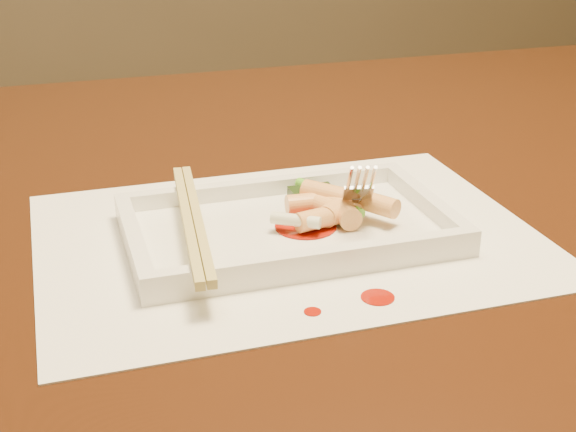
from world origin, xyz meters
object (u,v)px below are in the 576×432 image
object	(u,v)px
table	(271,276)
placemat	(288,237)
plate_base	(288,232)
chopstick_a	(187,220)
fork	(363,126)

from	to	relation	value
table	placemat	distance (m)	0.16
plate_base	placemat	bearing A→B (deg)	0.00
placemat	plate_base	size ratio (longest dim) A/B	1.54
plate_base	chopstick_a	xyz separation A→B (m)	(-0.08, 0.00, 0.02)
placemat	table	bearing A→B (deg)	80.66
placemat	fork	world-z (taller)	fork
fork	chopstick_a	bearing A→B (deg)	-173.25
table	placemat	xyz separation A→B (m)	(-0.02, -0.12, 0.10)
table	fork	xyz separation A→B (m)	(0.05, -0.10, 0.18)
chopstick_a	table	bearing A→B (deg)	50.22
plate_base	fork	distance (m)	0.11
table	plate_base	distance (m)	0.16
placemat	plate_base	bearing A→B (deg)	0.00
chopstick_a	plate_base	bearing A→B (deg)	0.00
placemat	chopstick_a	xyz separation A→B (m)	(-0.08, 0.00, 0.03)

